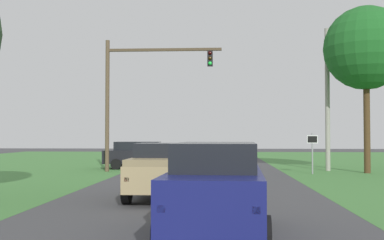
{
  "coord_description": "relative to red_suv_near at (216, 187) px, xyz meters",
  "views": [
    {
      "loc": [
        0.9,
        -4.56,
        2.15
      ],
      "look_at": [
        -0.35,
        17.63,
        2.86
      ],
      "focal_mm": 45.04,
      "sensor_mm": 36.0,
      "label": 1
    }
  ],
  "objects": [
    {
      "name": "pickup_truck_lead",
      "position": [
        -1.79,
        6.08,
        -0.09
      ],
      "size": [
        2.31,
        4.94,
        1.89
      ],
      "color": "tan",
      "rests_on": "ground_plane"
    },
    {
      "name": "utility_pole_right",
      "position": [
        6.65,
        19.32,
        3.29
      ],
      "size": [
        0.28,
        0.28,
        8.68
      ],
      "primitive_type": "cylinder",
      "color": "#9E998E",
      "rests_on": "ground_plane"
    },
    {
      "name": "oak_tree_right",
      "position": [
        8.49,
        17.66,
        6.08
      ],
      "size": [
        4.79,
        4.79,
        9.56
      ],
      "color": "#4C351E",
      "rests_on": "ground_plane"
    },
    {
      "name": "traffic_light",
      "position": [
        -4.84,
        18.01,
        4.07
      ],
      "size": [
        6.93,
        0.4,
        7.83
      ],
      "color": "brown",
      "rests_on": "ground_plane"
    },
    {
      "name": "ground_plane",
      "position": [
        -0.83,
        7.12,
        -1.05
      ],
      "size": [
        120.0,
        120.0,
        0.0
      ],
      "primitive_type": "plane",
      "color": "#424244"
    },
    {
      "name": "keep_moving_sign",
      "position": [
        5.24,
        16.8,
        0.42
      ],
      "size": [
        0.6,
        0.09,
        2.28
      ],
      "color": "gray",
      "rests_on": "ground_plane"
    },
    {
      "name": "red_suv_near",
      "position": [
        0.0,
        0.0,
        0.0
      ],
      "size": [
        2.3,
        4.71,
        1.99
      ],
      "color": "navy",
      "rests_on": "ground_plane"
    },
    {
      "name": "crossing_suv_far",
      "position": [
        -5.0,
        20.59,
        -0.13
      ],
      "size": [
        4.82,
        2.16,
        1.74
      ],
      "color": "black",
      "rests_on": "ground_plane"
    }
  ]
}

